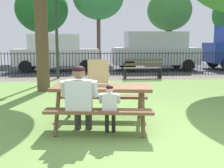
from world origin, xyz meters
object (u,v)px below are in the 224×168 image
at_px(picnic_table_foreground, 101,95).
at_px(park_bench_center, 142,69).
at_px(lamp_post_walkway, 56,11).
at_px(parked_car_left, 56,52).
at_px(far_tree_midright, 169,11).
at_px(adult_at_table, 80,97).
at_px(parked_car_center, 155,50).
at_px(far_tree_midleft, 42,10).
at_px(child_at_table, 110,105).
at_px(pizza_box_open, 98,79).

relative_size(picnic_table_foreground, park_bench_center, 1.22).
height_order(lamp_post_walkway, parked_car_left, lamp_post_walkway).
height_order(park_bench_center, far_tree_midright, far_tree_midright).
bearing_deg(adult_at_table, parked_car_center, 69.65).
xyz_separation_m(adult_at_table, parked_car_left, (-1.56, 10.24, 0.35)).
height_order(picnic_table_foreground, lamp_post_walkway, lamp_post_walkway).
bearing_deg(parked_car_left, far_tree_midleft, 105.21).
height_order(adult_at_table, parked_car_left, parked_car_left).
bearing_deg(adult_at_table, far_tree_midright, 68.76).
relative_size(child_at_table, far_tree_midright, 0.16).
bearing_deg(adult_at_table, pizza_box_open, 61.57).
distance_m(lamp_post_walkway, parked_car_center, 6.06).
distance_m(picnic_table_foreground, far_tree_midleft, 16.56).
height_order(lamp_post_walkway, far_tree_midleft, far_tree_midleft).
height_order(adult_at_table, parked_car_center, parked_car_center).
bearing_deg(park_bench_center, lamp_post_walkway, 175.08).
bearing_deg(far_tree_midright, lamp_post_walkway, -129.51).
relative_size(adult_at_table, lamp_post_walkway, 0.25).
bearing_deg(far_tree_midright, picnic_table_foreground, -110.60).
xyz_separation_m(pizza_box_open, child_at_table, (0.17, -0.69, -0.35)).
distance_m(picnic_table_foreground, far_tree_midright, 17.23).
distance_m(pizza_box_open, lamp_post_walkway, 7.04).
height_order(pizza_box_open, lamp_post_walkway, lamp_post_walkway).
bearing_deg(pizza_box_open, far_tree_midleft, 102.69).
xyz_separation_m(picnic_table_foreground, pizza_box_open, (-0.05, 0.15, 0.28)).
bearing_deg(far_tree_midright, pizza_box_open, -110.95).
bearing_deg(far_tree_midright, park_bench_center, -112.51).
bearing_deg(park_bench_center, parked_car_center, 67.91).
bearing_deg(child_at_table, park_bench_center, 74.43).
height_order(park_bench_center, far_tree_midleft, far_tree_midleft).
bearing_deg(picnic_table_foreground, parked_car_center, 70.76).
bearing_deg(picnic_table_foreground, parked_car_left, 101.22).
height_order(picnic_table_foreground, far_tree_midright, far_tree_midright).
relative_size(parked_car_left, far_tree_midright, 0.83).
height_order(park_bench_center, parked_car_center, parked_car_center).
distance_m(picnic_table_foreground, park_bench_center, 6.76).
height_order(adult_at_table, child_at_table, adult_at_table).
relative_size(adult_at_table, far_tree_midright, 0.22).
relative_size(park_bench_center, lamp_post_walkway, 0.34).
bearing_deg(parked_car_left, far_tree_midright, 37.50).
height_order(picnic_table_foreground, adult_at_table, adult_at_table).
relative_size(child_at_table, parked_car_left, 0.19).
relative_size(adult_at_table, child_at_table, 1.36).
bearing_deg(lamp_post_walkway, picnic_table_foreground, -77.11).
bearing_deg(pizza_box_open, picnic_table_foreground, -69.95).
height_order(picnic_table_foreground, far_tree_midleft, far_tree_midleft).
bearing_deg(lamp_post_walkway, park_bench_center, -4.92).
relative_size(pizza_box_open, park_bench_center, 0.29).
bearing_deg(adult_at_table, park_bench_center, 70.52).
bearing_deg(adult_at_table, parked_car_left, 98.65).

